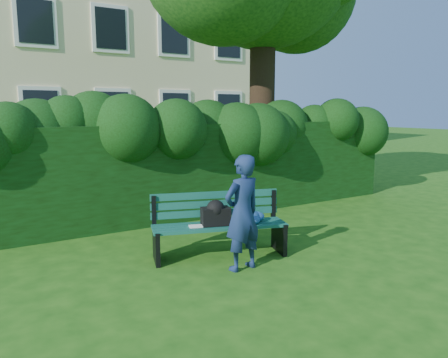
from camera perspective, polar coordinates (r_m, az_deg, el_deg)
ground at (r=6.82m, az=2.68°, el=-8.59°), size 80.00×80.00×0.00m
apartment_building at (r=20.08m, az=-21.85°, el=19.77°), size 16.00×8.08×12.00m
hedge at (r=8.49m, az=-5.69°, el=1.12°), size 10.00×1.00×1.80m
park_bench at (r=6.22m, az=0.13°, el=-5.54°), size 1.96×1.10×0.89m
man_reading at (r=5.63m, az=2.41°, el=-4.45°), size 0.59×0.42×1.51m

